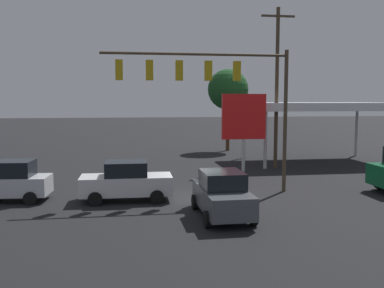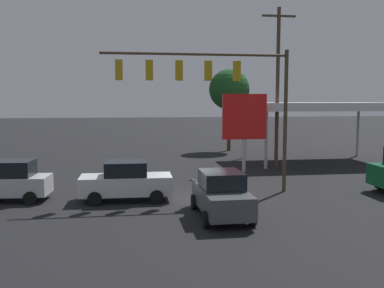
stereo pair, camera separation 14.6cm
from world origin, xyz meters
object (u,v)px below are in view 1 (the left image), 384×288
Objects in this scene: price_sign at (244,119)px; hatchback_crossing at (10,182)px; sedan_waiting at (222,194)px; sedan_far at (126,181)px; utility_pole at (277,85)px; traffic_signal_assembly at (210,82)px; street_tree at (228,90)px.

hatchback_crossing is at bearing 25.92° from price_sign.
sedan_waiting is 1.00× the size of sedan_far.
sedan_far is (-5.55, 0.74, 0.00)m from hatchback_crossing.
sedan_waiting is at bearing 70.18° from price_sign.
price_sign is at bearing 24.25° from utility_pole.
sedan_waiting is (3.89, 10.80, -2.69)m from price_sign.
price_sign is 11.04m from sedan_far.
hatchback_crossing reaches higher than sedan_far.
sedan_far is (10.58, 8.48, -4.99)m from utility_pole.
traffic_signal_assembly is at bearing -174.72° from hatchback_crossing.
traffic_signal_assembly is at bearing -167.88° from sedan_far.
price_sign is at bearing 159.46° from sedan_waiting.
street_tree is (-15.22, -18.75, 4.92)m from hatchback_crossing.
traffic_signal_assembly is at bearing 50.53° from utility_pole.
traffic_signal_assembly is at bearing 174.84° from sedan_waiting.
price_sign is 0.68× the size of street_tree.
utility_pole is at bearing -129.47° from traffic_signal_assembly.
street_tree is (-5.69, -23.04, 4.91)m from sedan_waiting.
hatchback_crossing is at bearing 50.95° from street_tree.
sedan_waiting is 0.56× the size of street_tree.
sedan_waiting is at bearing 85.56° from traffic_signal_assembly.
price_sign is 1.35× the size of hatchback_crossing.
price_sign is at bearing 81.64° from street_tree.
sedan_far is 22.30m from street_tree.
utility_pole is 11.05m from street_tree.
utility_pole is 1.44× the size of street_tree.
street_tree is at bearing -115.75° from sedan_far.
sedan_far is (3.98, -3.54, 0.00)m from sedan_waiting.
sedan_waiting is (0.34, 4.42, -4.86)m from traffic_signal_assembly.
hatchback_crossing is (9.87, 0.14, -4.87)m from traffic_signal_assembly.
utility_pole is 2.88× the size of hatchback_crossing.
sedan_far is at bearing 11.49° from traffic_signal_assembly.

